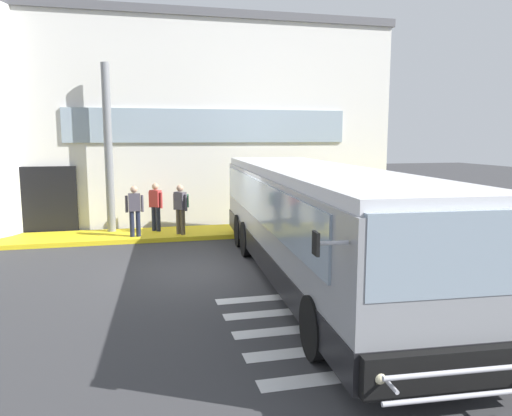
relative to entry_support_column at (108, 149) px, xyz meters
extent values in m
cube|color=#353538|center=(2.61, -5.40, -3.01)|extent=(80.00, 90.00, 0.02)
cube|color=silver|center=(4.61, -11.40, -3.00)|extent=(4.40, 0.36, 0.01)
cube|color=silver|center=(4.61, -10.50, -3.00)|extent=(4.40, 0.36, 0.01)
cube|color=silver|center=(4.61, -9.60, -3.00)|extent=(4.40, 0.36, 0.01)
cube|color=silver|center=(4.61, -8.70, -3.00)|extent=(4.40, 0.36, 0.01)
cube|color=silver|center=(4.61, -7.80, -3.00)|extent=(4.40, 0.36, 0.01)
cube|color=silver|center=(2.61, 6.60, 0.81)|extent=(16.31, 12.00, 7.63)
cube|color=#56565B|center=(2.61, 6.60, 4.78)|extent=(16.51, 12.20, 0.30)
cube|color=black|center=(-2.05, 0.55, -1.80)|extent=(1.80, 0.16, 2.40)
cube|color=#8C9EAD|center=(3.61, 0.56, 0.80)|extent=(10.31, 0.10, 1.20)
cube|color=yellow|center=(2.61, -0.60, -2.93)|extent=(20.31, 2.00, 0.15)
cylinder|color=slate|center=(0.00, 0.00, 0.00)|extent=(0.28, 0.28, 5.70)
cube|color=gray|center=(4.93, -6.78, -1.58)|extent=(3.28, 11.85, 2.15)
cube|color=black|center=(4.93, -6.78, -2.38)|extent=(3.32, 11.89, 0.55)
cube|color=silver|center=(4.93, -6.78, -0.40)|extent=(3.16, 11.64, 0.20)
cube|color=#8C9EAD|center=(4.57, -12.57, -0.98)|extent=(2.35, 0.27, 1.05)
cube|color=#8C9EAD|center=(6.24, -6.56, -1.08)|extent=(0.70, 10.50, 0.95)
cube|color=#8C9EAD|center=(3.66, -6.39, -1.08)|extent=(0.70, 10.50, 0.95)
cube|color=black|center=(4.57, -12.57, -0.62)|extent=(2.15, 0.23, 0.28)
cube|color=black|center=(4.56, -12.70, -2.37)|extent=(2.46, 0.35, 0.52)
sphere|color=beige|center=(3.54, -12.68, -2.35)|extent=(0.18, 0.18, 0.18)
cylinder|color=#B7B7BF|center=(3.09, -12.28, -0.83)|extent=(0.40, 0.07, 0.05)
cube|color=black|center=(2.89, -12.26, -0.83)|extent=(0.05, 0.20, 0.28)
cylinder|color=black|center=(5.85, -10.90, -2.50)|extent=(0.36, 1.02, 1.00)
cylinder|color=black|center=(3.51, -10.75, -2.50)|extent=(0.36, 1.02, 1.00)
cylinder|color=black|center=(6.27, -4.20, -2.50)|extent=(0.36, 1.02, 1.00)
cylinder|color=black|center=(3.92, -4.05, -2.50)|extent=(0.36, 1.02, 1.00)
cylinder|color=black|center=(6.35, -2.90, -2.50)|extent=(0.36, 1.02, 1.00)
cylinder|color=black|center=(4.01, -2.75, -2.50)|extent=(0.36, 1.02, 1.00)
cylinder|color=#B7B7BF|center=(4.54, -13.07, -2.50)|extent=(2.25, 0.20, 0.06)
cylinder|color=#B7B7BF|center=(4.54, -13.07, -2.20)|extent=(2.25, 0.20, 0.06)
cylinder|color=#B7B7BF|center=(3.58, -12.81, -2.35)|extent=(0.08, 0.50, 0.05)
cylinder|color=#1E2338|center=(0.90, -1.14, -2.43)|extent=(0.15, 0.15, 0.85)
cylinder|color=#1E2338|center=(0.70, -1.15, -2.43)|extent=(0.15, 0.15, 0.85)
cube|color=#4C4751|center=(0.80, -1.15, -1.71)|extent=(0.39, 0.23, 0.58)
sphere|color=tan|center=(0.80, -1.15, -1.29)|extent=(0.23, 0.23, 0.23)
cylinder|color=#4C4751|center=(1.05, -1.14, -1.76)|extent=(0.09, 0.09, 0.55)
cylinder|color=#4C4751|center=(0.55, -1.15, -1.76)|extent=(0.09, 0.09, 0.55)
cylinder|color=#1E2338|center=(1.59, -0.38, -2.43)|extent=(0.15, 0.15, 0.85)
cylinder|color=#1E2338|center=(1.44, -0.24, -2.43)|extent=(0.15, 0.15, 0.85)
cube|color=#B23333|center=(1.51, -0.31, -1.71)|extent=(0.43, 0.42, 0.58)
sphere|color=tan|center=(1.51, -0.31, -1.29)|extent=(0.23, 0.23, 0.23)
cylinder|color=#B23333|center=(1.70, -0.48, -1.76)|extent=(0.09, 0.09, 0.55)
cylinder|color=#B23333|center=(1.33, -0.14, -1.76)|extent=(0.09, 0.09, 0.55)
cylinder|color=#4C4233|center=(2.36, -1.19, -2.43)|extent=(0.15, 0.15, 0.85)
cylinder|color=#4C4233|center=(2.22, -1.04, -2.43)|extent=(0.15, 0.15, 0.85)
cube|color=#4C4751|center=(2.29, -1.11, -1.71)|extent=(0.42, 0.43, 0.58)
sphere|color=tan|center=(2.29, -1.11, -1.29)|extent=(0.23, 0.23, 0.23)
cylinder|color=#4C4751|center=(2.46, -1.29, -1.76)|extent=(0.09, 0.09, 0.55)
cylinder|color=#4C4751|center=(2.12, -0.93, -1.76)|extent=(0.09, 0.09, 0.55)
cube|color=#26663F|center=(2.41, -1.00, -1.73)|extent=(0.34, 0.34, 0.44)
cylinder|color=yellow|center=(5.93, -1.80, -2.55)|extent=(0.18, 0.18, 0.90)
camera|label=1|loc=(0.87, -17.56, 0.41)|focal=34.58mm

